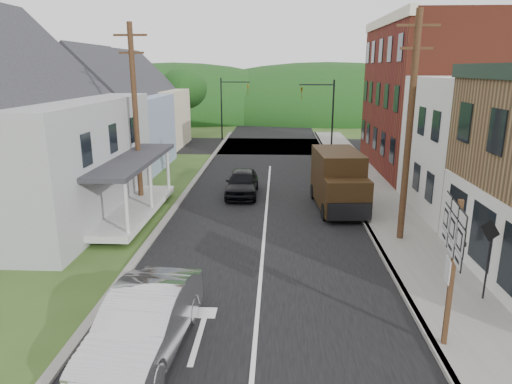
# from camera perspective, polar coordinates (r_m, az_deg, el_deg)

# --- Properties ---
(ground) EXTENTS (120.00, 120.00, 0.00)m
(ground) POSITION_cam_1_polar(r_m,az_deg,el_deg) (15.95, 0.60, -10.37)
(ground) COLOR #2D4719
(ground) RESTS_ON ground
(road) EXTENTS (9.00, 90.00, 0.02)m
(road) POSITION_cam_1_polar(r_m,az_deg,el_deg) (25.34, 1.45, -0.56)
(road) COLOR black
(road) RESTS_ON ground
(cross_road) EXTENTS (60.00, 9.00, 0.02)m
(cross_road) POSITION_cam_1_polar(r_m,az_deg,el_deg) (41.95, 2.00, 5.77)
(cross_road) COLOR black
(cross_road) RESTS_ON ground
(sidewalk_right) EXTENTS (2.80, 55.00, 0.15)m
(sidewalk_right) POSITION_cam_1_polar(r_m,az_deg,el_deg) (24.00, 15.57, -1.85)
(sidewalk_right) COLOR slate
(sidewalk_right) RESTS_ON ground
(curb_right) EXTENTS (0.20, 55.00, 0.15)m
(curb_right) POSITION_cam_1_polar(r_m,az_deg,el_deg) (23.73, 12.39, -1.83)
(curb_right) COLOR slate
(curb_right) RESTS_ON ground
(curb_left) EXTENTS (0.30, 55.00, 0.12)m
(curb_left) POSITION_cam_1_polar(r_m,az_deg,el_deg) (23.96, -9.85, -1.57)
(curb_left) COLOR slate
(curb_left) RESTS_ON ground
(storefront_white) EXTENTS (8.00, 7.00, 6.50)m
(storefront_white) POSITION_cam_1_polar(r_m,az_deg,el_deg) (24.66, 28.73, 4.86)
(storefront_white) COLOR silver
(storefront_white) RESTS_ON ground
(storefront_red) EXTENTS (8.00, 12.00, 10.00)m
(storefront_red) POSITION_cam_1_polar(r_m,az_deg,el_deg) (33.23, 22.08, 10.88)
(storefront_red) COLOR maroon
(storefront_red) RESTS_ON ground
(house_gray) EXTENTS (10.20, 12.24, 8.35)m
(house_gray) POSITION_cam_1_polar(r_m,az_deg,el_deg) (24.06, -28.88, 7.02)
(house_gray) COLOR #A6A8AB
(house_gray) RESTS_ON ground
(house_blue) EXTENTS (7.14, 8.16, 7.28)m
(house_blue) POSITION_cam_1_polar(r_m,az_deg,el_deg) (33.58, -17.57, 9.07)
(house_blue) COLOR #7F8FAE
(house_blue) RESTS_ON ground
(house_cream) EXTENTS (7.14, 8.16, 7.28)m
(house_cream) POSITION_cam_1_polar(r_m,az_deg,el_deg) (42.25, -14.04, 10.45)
(house_cream) COLOR beige
(house_cream) RESTS_ON ground
(utility_pole_right) EXTENTS (1.60, 0.26, 9.00)m
(utility_pole_right) POSITION_cam_1_polar(r_m,az_deg,el_deg) (18.72, 18.63, 7.58)
(utility_pole_right) COLOR #472D19
(utility_pole_right) RESTS_ON ground
(utility_pole_left) EXTENTS (1.60, 0.26, 9.00)m
(utility_pole_left) POSITION_cam_1_polar(r_m,az_deg,el_deg) (23.56, -14.82, 9.29)
(utility_pole_left) COLOR #472D19
(utility_pole_left) RESTS_ON ground
(traffic_signal_right) EXTENTS (2.87, 0.20, 6.00)m
(traffic_signal_right) POSITION_cam_1_polar(r_m,az_deg,el_deg) (38.19, 8.55, 10.36)
(traffic_signal_right) COLOR black
(traffic_signal_right) RESTS_ON ground
(traffic_signal_left) EXTENTS (2.87, 0.20, 6.00)m
(traffic_signal_left) POSITION_cam_1_polar(r_m,az_deg,el_deg) (45.24, -3.46, 11.24)
(traffic_signal_left) COLOR black
(traffic_signal_left) RESTS_ON ground
(tree_left_c) EXTENTS (5.80, 5.80, 8.41)m
(tree_left_c) POSITION_cam_1_polar(r_m,az_deg,el_deg) (39.54, -27.52, 12.18)
(tree_left_c) COLOR #382616
(tree_left_c) RESTS_ON ground
(tree_left_d) EXTENTS (4.80, 4.80, 6.94)m
(tree_left_d) POSITION_cam_1_polar(r_m,az_deg,el_deg) (47.38, -9.08, 12.62)
(tree_left_d) COLOR #382616
(tree_left_d) RESTS_ON ground
(forested_ridge) EXTENTS (90.00, 30.00, 16.00)m
(forested_ridge) POSITION_cam_1_polar(r_m,az_deg,el_deg) (69.72, 2.33, 9.55)
(forested_ridge) COLOR #0F3310
(forested_ridge) RESTS_ON ground
(silver_sedan) EXTENTS (2.14, 5.14, 1.65)m
(silver_sedan) POSITION_cam_1_polar(r_m,az_deg,el_deg) (11.97, -13.75, -15.69)
(silver_sedan) COLOR #BCBCC1
(silver_sedan) RESTS_ON ground
(dark_sedan) EXTENTS (1.72, 4.24, 1.44)m
(dark_sedan) POSITION_cam_1_polar(r_m,az_deg,el_deg) (25.39, -1.74, 1.16)
(dark_sedan) COLOR black
(dark_sedan) RESTS_ON ground
(delivery_van) EXTENTS (2.46, 5.31, 2.89)m
(delivery_van) POSITION_cam_1_polar(r_m,az_deg,el_deg) (23.11, 10.29, 1.39)
(delivery_van) COLOR black
(delivery_van) RESTS_ON ground
(route_sign_cluster) EXTENTS (0.41, 2.15, 3.79)m
(route_sign_cluster) POSITION_cam_1_polar(r_m,az_deg,el_deg) (12.00, 23.32, -7.02)
(route_sign_cluster) COLOR #472D19
(route_sign_cluster) RESTS_ON sidewalk_right
(warning_sign) EXTENTS (0.28, 0.65, 2.53)m
(warning_sign) POSITION_cam_1_polar(r_m,az_deg,el_deg) (15.14, 27.11, -6.32)
(warning_sign) COLOR black
(warning_sign) RESTS_ON sidewalk_right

